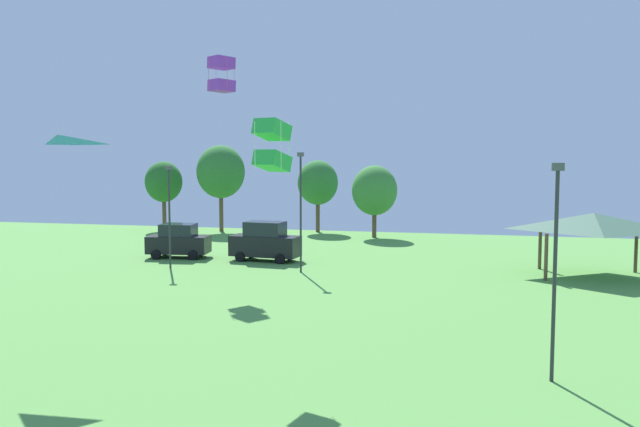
{
  "coord_description": "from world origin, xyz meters",
  "views": [
    {
      "loc": [
        3.31,
        0.8,
        6.89
      ],
      "look_at": [
        0.14,
        14.2,
        5.68
      ],
      "focal_mm": 38.0,
      "sensor_mm": 36.0,
      "label": 1
    }
  ],
  "objects_px": {
    "kite_flying_6": "(58,153)",
    "kite_flying_5": "(221,74)",
    "treeline_tree_1": "(221,172)",
    "parked_car_leftmost": "(179,241)",
    "parked_car_second_from_left": "(265,242)",
    "treeline_tree_0": "(164,182)",
    "kite_flying_1": "(272,145)",
    "light_post_2": "(301,206)",
    "treeline_tree_2": "(318,183)",
    "treeline_tree_3": "(375,191)",
    "light_post_1": "(555,260)",
    "park_pavilion": "(594,222)",
    "light_post_0": "(169,211)"
  },
  "relations": [
    {
      "from": "kite_flying_6",
      "to": "kite_flying_5",
      "type": "bearing_deg",
      "value": 92.6
    },
    {
      "from": "treeline_tree_1",
      "to": "parked_car_leftmost",
      "type": "bearing_deg",
      "value": -79.05
    },
    {
      "from": "parked_car_second_from_left",
      "to": "treeline_tree_0",
      "type": "bearing_deg",
      "value": 139.57
    },
    {
      "from": "kite_flying_1",
      "to": "parked_car_leftmost",
      "type": "xyz_separation_m",
      "value": [
        -12.74,
        19.83,
        -6.06
      ]
    },
    {
      "from": "kite_flying_6",
      "to": "parked_car_leftmost",
      "type": "bearing_deg",
      "value": 105.37
    },
    {
      "from": "light_post_2",
      "to": "kite_flying_5",
      "type": "bearing_deg",
      "value": -159.89
    },
    {
      "from": "treeline_tree_2",
      "to": "treeline_tree_3",
      "type": "height_order",
      "value": "treeline_tree_2"
    },
    {
      "from": "light_post_2",
      "to": "parked_car_leftmost",
      "type": "bearing_deg",
      "value": 159.37
    },
    {
      "from": "light_post_2",
      "to": "light_post_1",
      "type": "bearing_deg",
      "value": -53.49
    },
    {
      "from": "light_post_2",
      "to": "kite_flying_6",
      "type": "bearing_deg",
      "value": -100.76
    },
    {
      "from": "kite_flying_5",
      "to": "treeline_tree_2",
      "type": "xyz_separation_m",
      "value": [
        0.36,
        21.72,
        -7.0
      ]
    },
    {
      "from": "light_post_1",
      "to": "park_pavilion",
      "type": "bearing_deg",
      "value": 78.11
    },
    {
      "from": "park_pavilion",
      "to": "light_post_2",
      "type": "relative_size",
      "value": 0.99
    },
    {
      "from": "kite_flying_1",
      "to": "treeline_tree_3",
      "type": "xyz_separation_m",
      "value": [
        -1.71,
        33.68,
        -3.29
      ]
    },
    {
      "from": "treeline_tree_0",
      "to": "treeline_tree_1",
      "type": "bearing_deg",
      "value": -0.88
    },
    {
      "from": "light_post_2",
      "to": "treeline_tree_2",
      "type": "relative_size",
      "value": 1.1
    },
    {
      "from": "kite_flying_1",
      "to": "park_pavilion",
      "type": "height_order",
      "value": "kite_flying_1"
    },
    {
      "from": "parked_car_leftmost",
      "to": "light_post_2",
      "type": "bearing_deg",
      "value": -27.85
    },
    {
      "from": "kite_flying_6",
      "to": "light_post_2",
      "type": "xyz_separation_m",
      "value": [
        3.43,
        18.06,
        -3.01
      ]
    },
    {
      "from": "light_post_1",
      "to": "light_post_0",
      "type": "bearing_deg",
      "value": 141.51
    },
    {
      "from": "kite_flying_5",
      "to": "treeline_tree_2",
      "type": "height_order",
      "value": "kite_flying_5"
    },
    {
      "from": "kite_flying_1",
      "to": "treeline_tree_0",
      "type": "bearing_deg",
      "value": 121.25
    },
    {
      "from": "parked_car_leftmost",
      "to": "treeline_tree_1",
      "type": "distance_m",
      "value": 15.88
    },
    {
      "from": "park_pavilion",
      "to": "light_post_0",
      "type": "height_order",
      "value": "light_post_0"
    },
    {
      "from": "light_post_1",
      "to": "light_post_2",
      "type": "bearing_deg",
      "value": 126.51
    },
    {
      "from": "light_post_1",
      "to": "treeline_tree_3",
      "type": "distance_m",
      "value": 35.66
    },
    {
      "from": "treeline_tree_0",
      "to": "treeline_tree_2",
      "type": "height_order",
      "value": "treeline_tree_2"
    },
    {
      "from": "parked_car_second_from_left",
      "to": "treeline_tree_3",
      "type": "relative_size",
      "value": 0.77
    },
    {
      "from": "kite_flying_1",
      "to": "light_post_1",
      "type": "bearing_deg",
      "value": -2.25
    },
    {
      "from": "treeline_tree_1",
      "to": "treeline_tree_3",
      "type": "bearing_deg",
      "value": -4.9
    },
    {
      "from": "treeline_tree_0",
      "to": "treeline_tree_1",
      "type": "distance_m",
      "value": 5.64
    },
    {
      "from": "park_pavilion",
      "to": "treeline_tree_3",
      "type": "height_order",
      "value": "treeline_tree_3"
    },
    {
      "from": "park_pavilion",
      "to": "light_post_0",
      "type": "xyz_separation_m",
      "value": [
        -24.41,
        -2.89,
        0.42
      ]
    },
    {
      "from": "kite_flying_1",
      "to": "parked_car_second_from_left",
      "type": "xyz_separation_m",
      "value": [
        -6.7,
        19.85,
        -5.93
      ]
    },
    {
      "from": "treeline_tree_1",
      "to": "kite_flying_6",
      "type": "bearing_deg",
      "value": -76.42
    },
    {
      "from": "parked_car_second_from_left",
      "to": "kite_flying_6",
      "type": "bearing_deg",
      "value": -84.55
    },
    {
      "from": "kite_flying_6",
      "to": "parked_car_second_from_left",
      "type": "distance_m",
      "value": 22.34
    },
    {
      "from": "treeline_tree_2",
      "to": "light_post_2",
      "type": "bearing_deg",
      "value": -79.28
    },
    {
      "from": "light_post_1",
      "to": "treeline_tree_0",
      "type": "distance_m",
      "value": 46.45
    },
    {
      "from": "parked_car_second_from_left",
      "to": "kite_flying_1",
      "type": "bearing_deg",
      "value": -65.62
    },
    {
      "from": "treeline_tree_0",
      "to": "light_post_2",
      "type": "bearing_deg",
      "value": -46.27
    },
    {
      "from": "light_post_0",
      "to": "kite_flying_6",
      "type": "bearing_deg",
      "value": -75.28
    },
    {
      "from": "parked_car_leftmost",
      "to": "treeline_tree_1",
      "type": "height_order",
      "value": "treeline_tree_1"
    },
    {
      "from": "treeline_tree_0",
      "to": "park_pavilion",
      "type": "bearing_deg",
      "value": -25.35
    },
    {
      "from": "light_post_0",
      "to": "light_post_2",
      "type": "xyz_separation_m",
      "value": [
        8.06,
        0.44,
        0.4
      ]
    },
    {
      "from": "light_post_0",
      "to": "treeline_tree_3",
      "type": "height_order",
      "value": "light_post_0"
    },
    {
      "from": "kite_flying_1",
      "to": "light_post_1",
      "type": "distance_m",
      "value": 9.61
    },
    {
      "from": "light_post_0",
      "to": "treeline_tree_2",
      "type": "relative_size",
      "value": 0.98
    },
    {
      "from": "light_post_2",
      "to": "treeline_tree_1",
      "type": "bearing_deg",
      "value": 123.48
    },
    {
      "from": "kite_flying_6",
      "to": "treeline_tree_0",
      "type": "xyz_separation_m",
      "value": [
        -14.41,
        36.72,
        -2.55
      ]
    }
  ]
}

